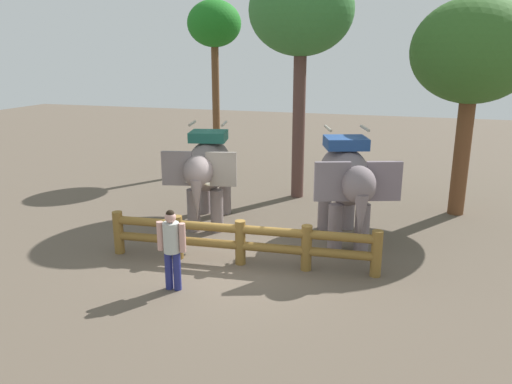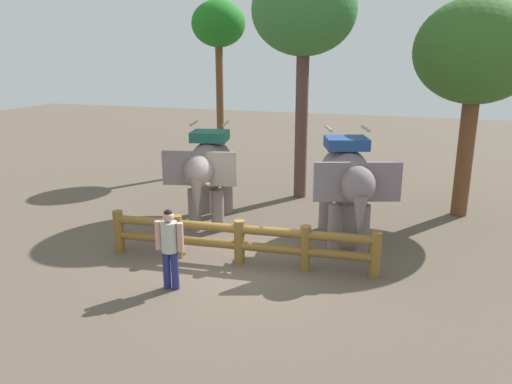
# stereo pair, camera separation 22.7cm
# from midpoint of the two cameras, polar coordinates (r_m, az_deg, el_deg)

# --- Properties ---
(ground_plane) EXTENTS (60.00, 60.00, 0.00)m
(ground_plane) POSITION_cam_midpoint_polar(r_m,az_deg,el_deg) (11.53, -2.63, -8.52)
(ground_plane) COLOR brown
(log_fence) EXTENTS (6.31, 0.73, 1.05)m
(log_fence) POSITION_cam_midpoint_polar(r_m,az_deg,el_deg) (11.45, -2.38, -5.43)
(log_fence) COLOR brown
(log_fence) RESTS_ON ground
(elephant_near_left) EXTENTS (2.10, 3.43, 2.87)m
(elephant_near_left) POSITION_cam_midpoint_polar(r_m,az_deg,el_deg) (13.90, -6.00, 2.67)
(elephant_near_left) COLOR slate
(elephant_near_left) RESTS_ON ground
(elephant_center) EXTENTS (2.43, 3.52, 2.95)m
(elephant_center) POSITION_cam_midpoint_polar(r_m,az_deg,el_deg) (12.61, 9.74, 1.38)
(elephant_center) COLOR slate
(elephant_center) RESTS_ON ground
(tourist_woman_in_black) EXTENTS (0.61, 0.36, 1.72)m
(tourist_woman_in_black) POSITION_cam_midpoint_polar(r_m,az_deg,el_deg) (10.26, -10.26, -5.90)
(tourist_woman_in_black) COLOR navy
(tourist_woman_in_black) RESTS_ON ground
(tree_far_left) EXTENTS (3.27, 3.27, 7.38)m
(tree_far_left) POSITION_cam_midpoint_polar(r_m,az_deg,el_deg) (16.39, 4.78, 19.71)
(tree_far_left) COLOR brown
(tree_far_left) RESTS_ON ground
(tree_back_center) EXTENTS (3.45, 3.45, 6.24)m
(tree_back_center) POSITION_cam_midpoint_polar(r_m,az_deg,el_deg) (15.60, 23.22, 14.40)
(tree_back_center) COLOR brown
(tree_back_center) RESTS_ON ground
(tree_far_right) EXTENTS (2.09, 2.09, 6.69)m
(tree_far_right) POSITION_cam_midpoint_polar(r_m,az_deg,el_deg) (20.31, -5.13, 18.17)
(tree_far_right) COLOR brown
(tree_far_right) RESTS_ON ground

